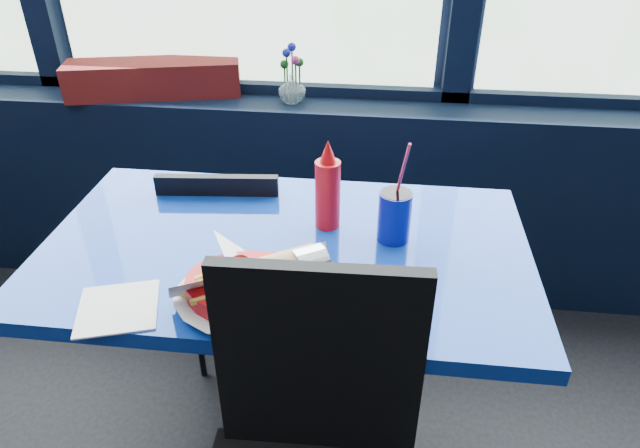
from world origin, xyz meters
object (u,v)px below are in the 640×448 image
Objects in this scene: chair_near_back at (238,255)px; ketchup_bottle at (328,189)px; planter_box at (154,78)px; soda_cup at (394,215)px; food_basket at (256,286)px; flower_vase at (292,85)px; near_table at (287,301)px.

ketchup_bottle is at bearing 138.96° from chair_near_back.
soda_cup reaches higher than planter_box.
planter_box is 1.22m from soda_cup.
chair_near_back is 2.93× the size of soda_cup.
food_basket is 1.21× the size of soda_cup.
chair_near_back is at bearing 102.34° from food_basket.
soda_cup is at bearing -64.28° from flower_vase.
soda_cup reaches higher than chair_near_back.
ketchup_bottle is at bearing 47.19° from near_table.
chair_near_back is at bearing 124.08° from near_table.
chair_near_back is 0.55m from ketchup_bottle.
planter_box is at bearing -57.47° from chair_near_back.
near_table is 1.12m from planter_box.
food_basket is at bearing -136.22° from soda_cup.
food_basket is at bearing 104.53° from chair_near_back.
flower_vase reaches higher than ketchup_bottle.
ketchup_bottle reaches higher than chair_near_back.
food_basket is (-0.02, -0.22, 0.22)m from near_table.
near_table is 5.01× the size of ketchup_bottle.
chair_near_back is 0.79m from planter_box.
flower_vase is at bearing 97.75° from near_table.
chair_near_back is 0.66m from flower_vase.
chair_near_back is 2.43× the size of food_basket.
soda_cup reaches higher than near_table.
flower_vase reaches higher than near_table.
soda_cup is (0.17, -0.04, -0.04)m from ketchup_bottle.
ketchup_bottle is (0.12, 0.32, 0.07)m from food_basket.
soda_cup is (0.49, -0.27, 0.35)m from chair_near_back.
planter_box is 1.92× the size of food_basket.
planter_box is 2.99× the size of flower_vase.
food_basket is (0.09, -1.07, -0.07)m from flower_vase.
flower_vase reaches higher than planter_box.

